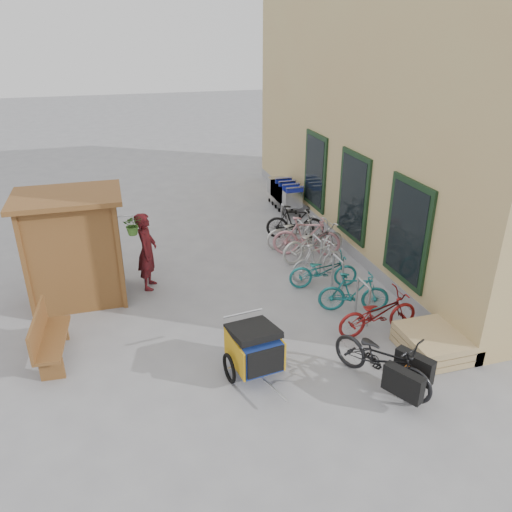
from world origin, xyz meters
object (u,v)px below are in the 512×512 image
object	(u,v)px
bike_7	(295,222)
bench	(47,337)
bike_3	(317,260)
bike_1	(354,292)
child_trailer	(254,347)
person_kiosk	(147,251)
bike_6	(295,231)
bike_0	(378,313)
bike_5	(307,237)
bike_2	(323,271)
shopping_carts	(284,192)
pallet_stack	(432,343)
kiosk	(68,234)
bike_4	(313,242)
cargo_bike	(384,360)

from	to	relation	value
bike_7	bench	bearing A→B (deg)	143.22
bike_3	bike_1	bearing A→B (deg)	167.88
child_trailer	person_kiosk	world-z (taller)	person_kiosk
child_trailer	bike_7	xyz separation A→B (m)	(2.76, 5.50, -0.06)
bike_6	bike_0	bearing A→B (deg)	174.00
child_trailer	bike_5	world-z (taller)	bike_5
person_kiosk	bike_7	world-z (taller)	person_kiosk
bench	bike_3	xyz separation A→B (m)	(5.83, 1.70, -0.03)
child_trailer	bike_0	world-z (taller)	child_trailer
bike_2	bench	bearing A→B (deg)	111.98
bike_6	shopping_carts	bearing A→B (deg)	-20.51
pallet_stack	bike_3	distance (m)	3.53
kiosk	bike_2	world-z (taller)	kiosk
bench	bike_4	distance (m)	6.69
bike_1	bike_5	xyz separation A→B (m)	(0.09, 2.91, 0.09)
bike_4	bike_7	size ratio (longest dim) A/B	1.14
bench	cargo_bike	distance (m)	5.83
kiosk	bike_1	distance (m)	6.05
bike_6	bike_7	xyz separation A→B (m)	(0.19, 0.49, 0.05)
bike_0	bike_6	bearing A→B (deg)	-1.59
child_trailer	bike_3	xyz separation A→B (m)	(2.43, 3.09, -0.09)
shopping_carts	bike_2	distance (m)	5.40
bench	cargo_bike	xyz separation A→B (m)	(5.38, -2.26, 0.00)
bike_0	bike_2	xyz separation A→B (m)	(-0.26, 2.05, -0.03)
bike_7	pallet_stack	bearing A→B (deg)	-155.49
kiosk	bike_1	xyz separation A→B (m)	(5.56, -2.11, -1.11)
bench	bike_4	bearing A→B (deg)	27.19
child_trailer	bike_5	xyz separation A→B (m)	(2.65, 4.34, -0.01)
shopping_carts	bike_6	size ratio (longest dim) A/B	1.17
bike_1	bike_4	world-z (taller)	bike_4
child_trailer	cargo_bike	size ratio (longest dim) A/B	0.87
child_trailer	bike_1	size ratio (longest dim) A/B	1.15
shopping_carts	bike_1	bearing A→B (deg)	-96.27
bike_1	bike_3	bearing A→B (deg)	22.54
bike_4	child_trailer	bearing A→B (deg)	132.69
cargo_bike	bike_3	xyz separation A→B (m)	(0.46, 3.95, -0.03)
cargo_bike	bike_4	distance (m)	4.99
shopping_carts	child_trailer	size ratio (longest dim) A/B	1.16
bike_3	bike_7	world-z (taller)	bike_7
bench	bike_0	world-z (taller)	bench
bike_1	bike_4	xyz separation A→B (m)	(0.17, 2.64, 0.04)
pallet_stack	person_kiosk	xyz separation A→B (m)	(-4.71, 4.04, 0.69)
kiosk	bike_5	xyz separation A→B (m)	(5.65, 0.80, -1.02)
shopping_carts	bike_1	xyz separation A→B (m)	(-0.71, -6.49, -0.17)
cargo_bike	pallet_stack	bearing A→B (deg)	-5.43
child_trailer	bike_4	size ratio (longest dim) A/B	0.91
bike_3	bike_4	bearing A→B (deg)	-33.69
pallet_stack	bike_6	bearing A→B (deg)	97.50
kiosk	person_kiosk	xyz separation A→B (m)	(1.57, 0.16, -0.65)
pallet_stack	bike_7	world-z (taller)	bike_7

